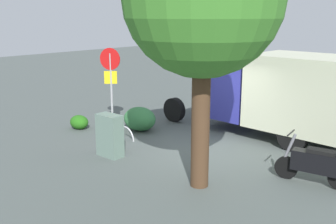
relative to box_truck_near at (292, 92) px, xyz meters
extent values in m
plane|color=#49514F|center=(1.47, 2.67, -1.55)|extent=(60.00, 60.00, 0.00)
cylinder|color=black|center=(-0.63, -0.93, -1.10)|extent=(0.91, 0.28, 0.90)
cylinder|color=black|center=(-0.56, 0.97, -1.10)|extent=(0.91, 0.28, 0.90)
cylinder|color=black|center=(4.13, -1.09, -1.10)|extent=(0.91, 0.28, 0.90)
cylinder|color=black|center=(4.20, 0.81, -1.10)|extent=(0.91, 0.28, 0.90)
cube|color=beige|center=(-0.99, 0.03, 0.05)|extent=(4.34, 2.34, 2.29)
cube|color=#2F3190|center=(2.14, -0.07, -0.15)|extent=(1.87, 2.16, 1.90)
cube|color=black|center=(2.14, -0.07, 0.45)|extent=(1.88, 2.00, 0.60)
cylinder|color=black|center=(-1.34, 2.98, -1.27)|extent=(0.57, 0.19, 0.56)
cube|color=black|center=(-2.01, 2.87, -0.99)|extent=(1.14, 0.49, 0.48)
cube|color=black|center=(-2.11, 2.86, -0.72)|extent=(0.68, 0.38, 0.12)
cylinder|color=slate|center=(-1.39, 2.98, -0.72)|extent=(0.29, 0.11, 0.69)
cylinder|color=black|center=(-1.39, 2.98, -0.37)|extent=(0.13, 0.55, 0.04)
cylinder|color=#9E9EA3|center=(5.29, 2.91, -0.23)|extent=(0.08, 0.08, 2.64)
cylinder|color=red|center=(5.29, 2.93, 0.90)|extent=(0.71, 0.32, 0.76)
cube|color=yellow|center=(5.29, 2.93, 0.26)|extent=(0.33, 0.33, 0.44)
cylinder|color=#47301E|center=(-0.01, 4.75, 0.00)|extent=(0.42, 0.42, 3.09)
cube|color=slate|center=(3.10, 4.85, -0.94)|extent=(0.77, 0.43, 1.22)
torus|color=#B7B7BC|center=(3.97, 3.49, -1.55)|extent=(0.85, 0.10, 0.85)
ellipsoid|color=#236216|center=(6.04, 3.81, -1.30)|extent=(0.72, 0.59, 0.49)
ellipsoid|color=#357641|center=(4.32, 2.50, -1.14)|extent=(1.21, 0.99, 0.82)
camera|label=1|loc=(-5.24, 11.68, 2.40)|focal=42.14mm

